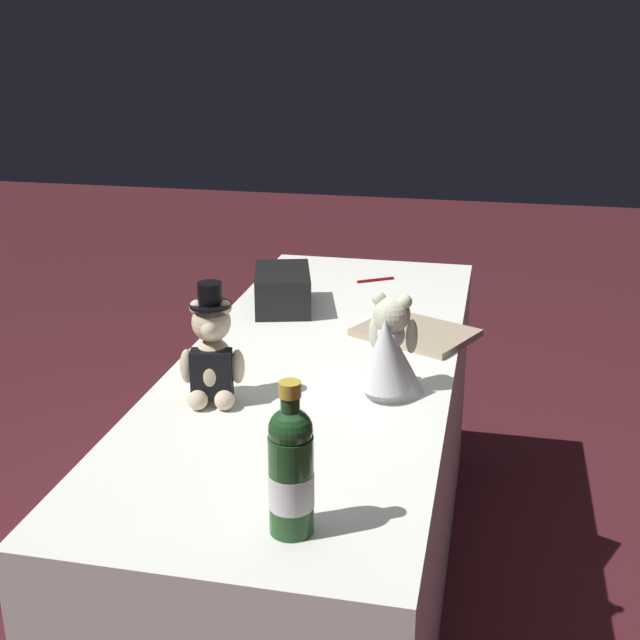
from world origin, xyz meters
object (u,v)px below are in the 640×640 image
(teddy_bear_groom, at_px, (212,356))
(signing_pen, at_px, (374,280))
(champagne_bottle, at_px, (291,469))
(gift_case_black, at_px, (283,289))
(guestbook, at_px, (415,333))
(teddy_bear_bride, at_px, (389,351))

(teddy_bear_groom, height_order, signing_pen, teddy_bear_groom)
(champagne_bottle, xyz_separation_m, gift_case_black, (1.15, 0.31, -0.06))
(signing_pen, distance_m, guestbook, 0.52)
(teddy_bear_bride, xyz_separation_m, gift_case_black, (0.55, 0.40, -0.04))
(gift_case_black, xyz_separation_m, guestbook, (-0.16, -0.42, -0.05))
(guestbook, bearing_deg, teddy_bear_bride, -158.17)
(champagne_bottle, distance_m, gift_case_black, 1.19)
(teddy_bear_groom, bearing_deg, teddy_bear_bride, -71.65)
(teddy_bear_bride, xyz_separation_m, guestbook, (0.39, -0.02, -0.09))
(teddy_bear_bride, relative_size, guestbook, 0.80)
(teddy_bear_bride, relative_size, signing_pen, 1.96)
(teddy_bear_groom, distance_m, gift_case_black, 0.68)
(teddy_bear_groom, height_order, gift_case_black, teddy_bear_groom)
(gift_case_black, height_order, guestbook, gift_case_black)
(signing_pen, distance_m, gift_case_black, 0.41)
(signing_pen, bearing_deg, teddy_bear_bride, -169.24)
(teddy_bear_bride, height_order, guestbook, teddy_bear_bride)
(teddy_bear_groom, relative_size, teddy_bear_bride, 1.17)
(teddy_bear_groom, relative_size, champagne_bottle, 1.01)
(teddy_bear_groom, distance_m, guestbook, 0.67)
(teddy_bear_bride, bearing_deg, gift_case_black, 36.09)
(gift_case_black, bearing_deg, guestbook, -110.41)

